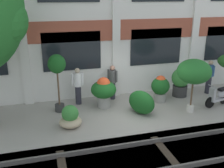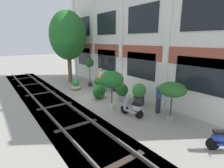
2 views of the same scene
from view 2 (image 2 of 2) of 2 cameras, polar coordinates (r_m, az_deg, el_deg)
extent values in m
plane|color=#9E998E|center=(12.35, -6.08, -4.25)|extent=(80.00, 80.00, 0.00)
cube|color=silver|center=(13.30, 4.09, 15.55)|extent=(15.99, 0.50, 8.42)
cube|color=#9E4C38|center=(13.15, 3.08, 10.74)|extent=(15.99, 0.06, 0.90)
cube|color=silver|center=(19.95, -12.14, 14.84)|extent=(0.36, 0.16, 8.42)
cube|color=silver|center=(16.40, -6.16, 15.26)|extent=(0.36, 0.16, 8.42)
cube|color=silver|center=(13.10, 3.01, 15.58)|extent=(0.36, 0.16, 8.42)
cube|color=silver|center=(10.31, 17.69, 15.31)|extent=(0.36, 0.16, 8.42)
cube|color=black|center=(18.24, -9.11, 8.89)|extent=(2.56, 0.04, 1.70)
cube|color=black|center=(14.81, -1.92, 7.84)|extent=(2.56, 0.04, 1.70)
cube|color=black|center=(11.75, 9.19, 5.99)|extent=(2.56, 0.04, 1.70)
cube|color=black|center=(9.42, 26.67, 2.62)|extent=(2.56, 0.04, 1.70)
cube|color=black|center=(18.20, -9.48, 18.01)|extent=(2.56, 0.04, 1.70)
cube|color=black|center=(14.77, -2.02, 19.10)|extent=(2.56, 0.04, 1.70)
cube|color=black|center=(11.70, 9.78, 20.18)|extent=(2.56, 0.04, 1.70)
cube|color=black|center=(9.36, 28.77, 20.26)|extent=(2.56, 0.04, 1.70)
cube|color=#423F3A|center=(11.36, -18.32, -7.36)|extent=(23.99, 2.80, 0.28)
cube|color=#605B56|center=(11.11, -21.95, -6.99)|extent=(23.99, 0.07, 0.15)
cube|color=#605B56|center=(11.50, -14.99, -5.70)|extent=(23.99, 0.07, 0.15)
cube|color=#382D23|center=(20.34, -26.86, 1.69)|extent=(0.24, 2.10, 0.03)
cube|color=#382D23|center=(17.25, -25.02, -0.12)|extent=(0.24, 2.10, 0.03)
cube|color=#382D23|center=(14.07, -22.23, -2.87)|extent=(0.24, 2.10, 0.03)
cube|color=#382D23|center=(11.18, -18.16, -6.84)|extent=(0.24, 2.10, 0.03)
cube|color=#382D23|center=(8.55, -11.48, -13.12)|extent=(0.24, 2.10, 0.03)
cube|color=#382D23|center=(6.22, 2.38, -24.51)|extent=(0.24, 2.10, 0.03)
cylinder|color=brown|center=(16.94, -13.64, 5.82)|extent=(0.36, 0.36, 3.06)
ellipsoid|color=#236B28|center=(16.78, -14.20, 15.08)|extent=(3.28, 3.28, 4.36)
sphere|color=#236B28|center=(17.61, -14.54, 13.58)|extent=(1.80, 1.80, 1.80)
sphere|color=#236B28|center=(15.94, -13.63, 13.60)|extent=(1.80, 1.80, 1.80)
cylinder|color=gray|center=(13.62, -3.51, -1.37)|extent=(0.57, 0.57, 0.48)
ellipsoid|color=#19561E|center=(13.48, -3.55, 0.90)|extent=(1.08, 1.08, 0.73)
sphere|color=#E04C23|center=(13.42, -3.56, 1.89)|extent=(0.59, 0.59, 0.59)
cylinder|color=gray|center=(9.31, 18.41, -10.37)|extent=(0.44, 0.44, 0.28)
cylinder|color=#4C3826|center=(9.04, 18.78, -6.16)|extent=(0.07, 0.07, 1.18)
ellipsoid|color=#286023|center=(8.82, 19.15, -1.72)|extent=(1.33, 1.33, 0.70)
cylinder|color=#333333|center=(10.95, 8.74, -5.35)|extent=(0.68, 0.68, 0.52)
ellipsoid|color=#388438|center=(10.76, 8.87, -2.15)|extent=(0.85, 0.85, 0.89)
ellipsoid|color=tan|center=(14.35, -11.70, -1.06)|extent=(0.82, 0.82, 0.37)
sphere|color=#388438|center=(14.26, -11.77, 0.26)|extent=(0.62, 0.62, 0.62)
cylinder|color=beige|center=(10.26, -0.07, -7.21)|extent=(0.28, 0.28, 0.29)
cylinder|color=brown|center=(10.01, -0.07, -3.12)|extent=(0.07, 0.07, 1.24)
ellipsoid|color=#236B28|center=(9.79, -0.08, 1.45)|extent=(1.35, 1.35, 0.98)
cylinder|color=gray|center=(11.58, 3.19, -4.41)|extent=(0.54, 0.54, 0.40)
ellipsoid|color=#19561E|center=(11.42, 3.23, -1.87)|extent=(0.82, 0.82, 0.78)
sphere|color=#E04C23|center=(11.35, 3.24, -0.64)|extent=(0.45, 0.45, 0.45)
cylinder|color=#333333|center=(15.22, -7.14, -0.11)|extent=(0.39, 0.39, 0.31)
cylinder|color=brown|center=(15.01, -7.25, 3.36)|extent=(0.07, 0.07, 1.57)
ellipsoid|color=#19561E|center=(14.87, -7.36, 6.91)|extent=(0.71, 0.71, 0.76)
cylinder|color=black|center=(9.56, 4.15, -8.31)|extent=(0.49, 0.20, 0.48)
cylinder|color=black|center=(9.11, 8.80, -9.64)|extent=(0.49, 0.20, 0.48)
cube|color=#B2B2B7|center=(9.31, 6.48, -8.76)|extent=(0.72, 0.39, 0.08)
ellipsoid|color=#B2B2B7|center=(9.09, 7.89, -7.75)|extent=(0.61, 0.39, 0.36)
cube|color=black|center=(9.02, 7.94, -6.57)|extent=(0.48, 0.32, 0.10)
cube|color=#B2B2B7|center=(9.39, 4.59, -6.51)|extent=(0.18, 0.30, 0.60)
cylinder|color=#B7B7BF|center=(9.28, 4.53, -4.29)|extent=(0.15, 0.49, 0.03)
cylinder|color=black|center=(7.63, 30.03, -16.54)|extent=(0.39, 0.42, 0.48)
ellipsoid|color=navy|center=(7.58, 31.58, -14.57)|extent=(0.57, 0.59, 0.36)
cube|color=black|center=(7.49, 31.78, -13.21)|extent=(0.46, 0.47, 0.10)
cylinder|color=#282833|center=(9.93, 14.83, -6.70)|extent=(0.26, 0.26, 0.87)
cylinder|color=#33598C|center=(9.70, 15.10, -2.77)|extent=(0.34, 0.34, 0.55)
sphere|color=tan|center=(9.60, 15.25, -0.57)|extent=(0.22, 0.22, 0.22)
cylinder|color=#33598C|center=(9.88, 15.68, -2.33)|extent=(0.09, 0.09, 0.50)
cylinder|color=#33598C|center=(9.50, 14.51, -2.91)|extent=(0.09, 0.09, 0.50)
cylinder|color=#282833|center=(14.71, -3.56, 0.52)|extent=(0.26, 0.26, 0.83)
cylinder|color=silver|center=(14.56, -3.60, 3.24)|extent=(0.34, 0.34, 0.59)
sphere|color=tan|center=(14.49, -3.63, 4.82)|extent=(0.22, 0.22, 0.22)
cylinder|color=silver|center=(14.74, -4.04, 3.49)|extent=(0.09, 0.09, 0.53)
cylinder|color=silver|center=(14.37, -3.15, 3.22)|extent=(0.09, 0.09, 0.53)
cylinder|color=#282833|center=(13.53, 0.72, -0.74)|extent=(0.26, 0.26, 0.80)
cylinder|color=#4C4C4C|center=(13.37, 0.73, 2.12)|extent=(0.34, 0.34, 0.58)
sphere|color=tan|center=(13.29, 0.73, 3.79)|extent=(0.22, 0.22, 0.22)
cylinder|color=#4C4C4C|center=(13.57, 0.91, 2.43)|extent=(0.09, 0.09, 0.52)
cylinder|color=#4C4C4C|center=(13.15, 0.54, 2.04)|extent=(0.09, 0.09, 0.52)
ellipsoid|color=#19561E|center=(11.95, -4.19, -2.45)|extent=(1.20, 1.40, 0.95)
camera|label=1|loc=(13.83, -50.49, 12.24)|focal=42.00mm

